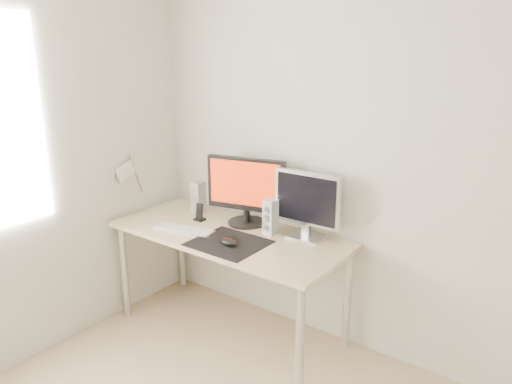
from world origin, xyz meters
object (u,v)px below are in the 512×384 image
Objects in this scene: speaker_right at (270,217)px; phone_dock at (200,215)px; main_monitor at (246,189)px; keyboard at (184,229)px; mouse at (228,242)px; second_monitor at (307,202)px; desk at (229,243)px; speaker_left at (198,197)px.

speaker_right is 0.55m from phone_dock.
main_monitor reaches higher than keyboard.
mouse is 0.35m from speaker_right.
desk is at bearing -155.10° from second_monitor.
speaker_right is (0.09, 0.32, 0.09)m from mouse.
desk is at bearing -90.12° from main_monitor.
main_monitor is at bearing 52.76° from keyboard.
keyboard is (0.17, -0.33, -0.11)m from speaker_left.
keyboard is at bearing -149.02° from speaker_right.
mouse is 0.50m from phone_dock.
speaker_left is at bearing 177.12° from speaker_right.
phone_dock is (-0.77, -0.16, -0.20)m from second_monitor.
main_monitor is 1.25× the size of keyboard.
desk is at bearing -22.69° from speaker_left.
phone_dock is (-0.05, 0.20, 0.03)m from keyboard.
mouse reaches higher than desk.
mouse is 0.40m from keyboard.
keyboard is at bearing -62.57° from speaker_left.
second_monitor is at bearing 26.80° from keyboard.
second_monitor is at bearing 3.06° from main_monitor.
main_monitor is 0.27m from speaker_right.
second_monitor reaches higher than phone_dock.
desk is 0.50m from speaker_left.
phone_dock is (0.12, -0.12, -0.08)m from speaker_left.
second_monitor is 0.84m from keyboard.
desk is at bearing 30.06° from keyboard.
main_monitor is 2.35× the size of speaker_right.
phone_dock is (-0.45, 0.23, 0.01)m from mouse.
second_monitor is (0.46, 0.02, -0.01)m from main_monitor.
main_monitor is 0.47m from second_monitor.
desk is at bearing -148.02° from speaker_right.
speaker_left is 1.00× the size of speaker_right.
speaker_right is at bearing -2.88° from speaker_left.
second_monitor is 3.62× the size of phone_dock.
main_monitor is at bearing 89.88° from desk.
desk is at bearing 128.76° from mouse.
second_monitor is 1.94× the size of speaker_left.
mouse is at bearing -3.43° from keyboard.
mouse reaches higher than keyboard.
mouse is 0.52× the size of speaker_left.
main_monitor is 0.40m from phone_dock.
phone_dock is at bearing 169.85° from desk.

